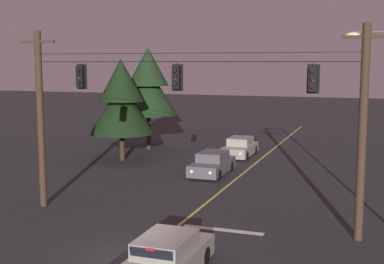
{
  "coord_description": "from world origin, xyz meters",
  "views": [
    {
      "loc": [
        7.63,
        -15.34,
        6.74
      ],
      "look_at": [
        0.0,
        5.97,
        3.73
      ],
      "focal_mm": 48.84,
      "sensor_mm": 36.0,
      "label": 1
    }
  ],
  "objects": [
    {
      "name": "ground_plane",
      "position": [
        0.0,
        0.0,
        0.0
      ],
      "size": [
        180.0,
        180.0,
        0.0
      ],
      "primitive_type": "plane",
      "color": "#28282B"
    },
    {
      "name": "lane_centre_stripe",
      "position": [
        0.0,
        10.97,
        0.0
      ],
      "size": [
        0.14,
        60.0,
        0.01
      ],
      "primitive_type": "cube",
      "color": "#D1C64C",
      "rests_on": "ground"
    },
    {
      "name": "stop_bar_paint",
      "position": [
        1.9,
        4.37,
        0.0
      ],
      "size": [
        3.4,
        0.36,
        0.01
      ],
      "primitive_type": "cube",
      "color": "silver",
      "rests_on": "ground"
    },
    {
      "name": "signal_span_assembly",
      "position": [
        -0.0,
        4.97,
        4.24
      ],
      "size": [
        16.05,
        0.32,
        8.18
      ],
      "color": "#38281C",
      "rests_on": "ground"
    },
    {
      "name": "traffic_light_leftmost",
      "position": [
        -4.93,
        4.95,
        6.13
      ],
      "size": [
        0.48,
        0.41,
        1.22
      ],
      "color": "black"
    },
    {
      "name": "traffic_light_left_inner",
      "position": [
        -0.33,
        4.95,
        6.13
      ],
      "size": [
        0.48,
        0.41,
        1.22
      ],
      "color": "black"
    },
    {
      "name": "traffic_light_centre",
      "position": [
        5.25,
        4.95,
        6.13
      ],
      "size": [
        0.48,
        0.41,
        1.22
      ],
      "color": "black"
    },
    {
      "name": "car_waiting_near_lane",
      "position": [
        1.57,
        -0.77,
        0.65
      ],
      "size": [
        1.8,
        4.33,
        1.39
      ],
      "color": "gray",
      "rests_on": "ground"
    },
    {
      "name": "car_oncoming_lead",
      "position": [
        -1.7,
        14.38,
        0.65
      ],
      "size": [
        1.8,
        4.42,
        1.39
      ],
      "color": "#4C4C51",
      "rests_on": "ground"
    },
    {
      "name": "car_oncoming_trailing",
      "position": [
        -1.66,
        20.95,
        0.65
      ],
      "size": [
        1.8,
        4.42,
        1.39
      ],
      "color": "gray",
      "rests_on": "ground"
    },
    {
      "name": "tree_verge_near",
      "position": [
        -9.03,
        16.76,
        4.2
      ],
      "size": [
        4.48,
        4.48,
        7.02
      ],
      "color": "#332316",
      "rests_on": "ground"
    },
    {
      "name": "tree_verge_far",
      "position": [
        -9.19,
        21.59,
        5.07
      ],
      "size": [
        4.52,
        4.52,
        7.93
      ],
      "color": "#332316",
      "rests_on": "ground"
    }
  ]
}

